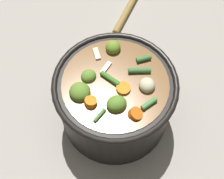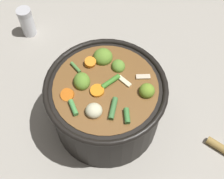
# 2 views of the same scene
# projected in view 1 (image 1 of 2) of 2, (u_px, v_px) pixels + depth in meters

# --- Properties ---
(ground_plane) EXTENTS (1.10, 1.10, 0.00)m
(ground_plane) POSITION_uv_depth(u_px,v_px,m) (115.00, 115.00, 0.78)
(ground_plane) COLOR #9E998E
(cooking_pot) EXTENTS (0.26, 0.26, 0.17)m
(cooking_pot) POSITION_uv_depth(u_px,v_px,m) (115.00, 99.00, 0.71)
(cooking_pot) COLOR black
(cooking_pot) RESTS_ON ground_plane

